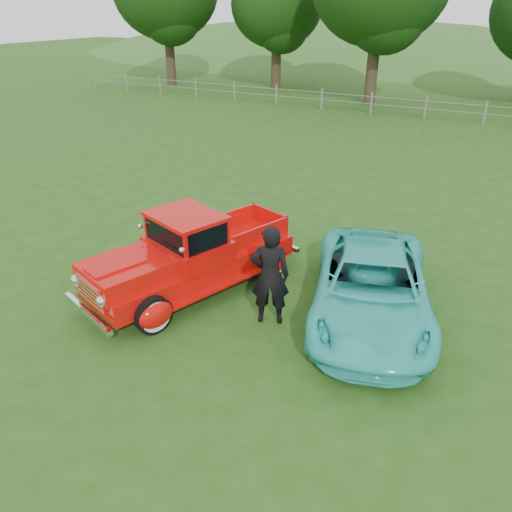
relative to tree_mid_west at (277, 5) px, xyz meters
The scene contains 7 objects.
ground 30.96m from the tree_mid_west, 66.80° to the right, with size 140.00×140.00×0.00m, color #254913.
distant_hills 33.98m from the tree_mid_west, 75.88° to the left, with size 116.00×60.00×18.00m.
fence_line 14.30m from the tree_mid_west, 26.57° to the right, with size 48.00×0.12×1.20m.
tree_mid_west is the anchor object (origin of this frame).
red_pickup 29.63m from the tree_mid_west, 67.27° to the right, with size 3.36×5.28×1.78m.
teal_sedan 30.62m from the tree_mid_west, 60.15° to the right, with size 2.22×4.82×1.34m, color #33CDC3.
man 30.74m from the tree_mid_west, 63.93° to the right, with size 0.75×0.49×2.05m, color black.
Camera 1 is at (5.05, -6.71, 5.63)m, focal length 35.00 mm.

